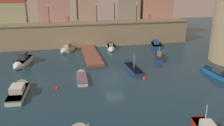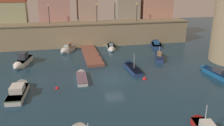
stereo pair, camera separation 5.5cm
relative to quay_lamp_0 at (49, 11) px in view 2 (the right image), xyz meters
The scene contains 19 objects.
ground_plane 22.27m from the quay_lamp_0, 66.12° to the right, with size 104.07×104.07×0.00m, color #19384C.
quay_wall 9.76m from the quay_lamp_0, ahead, with size 39.00×4.26×4.64m.
old_town_backdrop 9.55m from the quay_lamp_0, 25.86° to the left, with size 37.74×6.10×7.77m.
pier_dock 12.57m from the quay_lamp_0, 49.10° to the right, with size 2.58×12.02×0.70m.
quay_lamp_0 is the anchor object (origin of this frame).
quay_lamp_1 9.23m from the quay_lamp_0, ahead, with size 0.32×0.32×3.59m.
quay_lamp_2 17.55m from the quay_lamp_0, ahead, with size 0.32×0.32×3.56m.
moored_boat_0 35.63m from the quay_lamp_0, 67.38° to the right, with size 1.85×4.35×2.91m.
moored_boat_1 13.12m from the quay_lamp_0, 111.64° to the right, with size 2.79×6.26×2.21m.
moored_boat_2 22.18m from the quay_lamp_0, 98.56° to the right, with size 2.08×6.40×1.80m.
moored_boat_3 13.78m from the quay_lamp_0, 21.09° to the right, with size 2.11×5.69×1.63m.
moored_boat_4 22.35m from the quay_lamp_0, 32.04° to the right, with size 3.02×6.03×2.38m.
moored_boat_6 20.60m from the quay_lamp_0, 52.16° to the right, with size 1.55×6.23×2.93m.
moored_boat_7 31.07m from the quay_lamp_0, 42.28° to the right, with size 1.85×6.41×1.43m.
moored_boat_9 22.08m from the quay_lamp_0, ahead, with size 2.91×5.02×1.66m.
moored_boat_11 8.37m from the quay_lamp_0, 56.98° to the right, with size 3.20×4.44×2.73m.
moored_boat_13 19.57m from the quay_lamp_0, 76.41° to the right, with size 1.40×5.40×1.19m.
mooring_buoy_0 24.63m from the quay_lamp_0, 57.98° to the right, with size 0.57×0.57×0.57m, color red.
mooring_buoy_1 21.84m from the quay_lamp_0, 87.01° to the right, with size 0.45×0.45×0.45m, color red.
Camera 2 is at (-6.57, -29.17, 12.32)m, focal length 38.99 mm.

